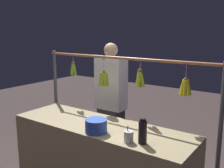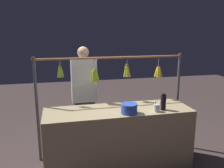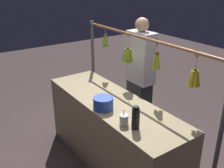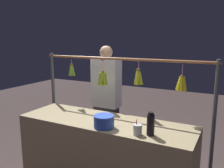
# 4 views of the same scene
# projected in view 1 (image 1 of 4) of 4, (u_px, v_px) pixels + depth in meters

# --- Properties ---
(market_counter) EXTENTS (2.02, 0.63, 0.86)m
(market_counter) POSITION_uv_depth(u_px,v_px,m) (100.00, 163.00, 2.89)
(market_counter) COLOR tan
(market_counter) RESTS_ON ground
(display_rack) EXTENTS (2.27, 0.14, 1.57)m
(display_rack) POSITION_uv_depth(u_px,v_px,m) (123.00, 94.00, 3.07)
(display_rack) COLOR #4C4C51
(display_rack) RESTS_ON ground
(water_bottle) EXTENTS (0.08, 0.08, 0.23)m
(water_bottle) POSITION_uv_depth(u_px,v_px,m) (143.00, 132.00, 2.32)
(water_bottle) COLOR black
(water_bottle) RESTS_ON market_counter
(blue_bucket) EXTENTS (0.21, 0.21, 0.13)m
(blue_bucket) POSITION_uv_depth(u_px,v_px,m) (96.00, 126.00, 2.58)
(blue_bucket) COLOR blue
(blue_bucket) RESTS_ON market_counter
(drink_cup) EXTENTS (0.09, 0.09, 0.15)m
(drink_cup) POSITION_uv_depth(u_px,v_px,m) (129.00, 136.00, 2.36)
(drink_cup) COLOR silver
(drink_cup) RESTS_ON market_counter
(vendor_person) EXTENTS (0.40, 0.22, 1.68)m
(vendor_person) POSITION_uv_depth(u_px,v_px,m) (111.00, 106.00, 3.61)
(vendor_person) COLOR #2D2D38
(vendor_person) RESTS_ON ground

